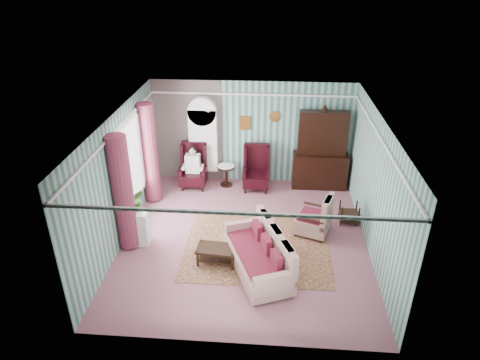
# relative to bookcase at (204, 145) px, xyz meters

# --- Properties ---
(floor) EXTENTS (6.00, 6.00, 0.00)m
(floor) POSITION_rel_bookcase_xyz_m (1.35, -2.84, -1.12)
(floor) COLOR #985865
(floor) RESTS_ON ground
(room_shell) EXTENTS (5.53, 6.02, 2.91)m
(room_shell) POSITION_rel_bookcase_xyz_m (0.73, -2.66, 0.89)
(room_shell) COLOR #3D6F6B
(room_shell) RESTS_ON ground
(bookcase) EXTENTS (0.80, 0.28, 2.24)m
(bookcase) POSITION_rel_bookcase_xyz_m (0.00, 0.00, 0.00)
(bookcase) COLOR white
(bookcase) RESTS_ON floor
(dresser_hutch) EXTENTS (1.50, 0.56, 2.36)m
(dresser_hutch) POSITION_rel_bookcase_xyz_m (3.25, -0.12, 0.06)
(dresser_hutch) COLOR black
(dresser_hutch) RESTS_ON floor
(wingback_left) EXTENTS (0.76, 0.80, 1.25)m
(wingback_left) POSITION_rel_bookcase_xyz_m (-0.25, -0.39, -0.50)
(wingback_left) COLOR black
(wingback_left) RESTS_ON floor
(wingback_right) EXTENTS (0.76, 0.80, 1.25)m
(wingback_right) POSITION_rel_bookcase_xyz_m (1.50, -0.39, -0.50)
(wingback_right) COLOR black
(wingback_right) RESTS_ON floor
(seated_woman) EXTENTS (0.44, 0.40, 1.18)m
(seated_woman) POSITION_rel_bookcase_xyz_m (-0.25, -0.39, -0.53)
(seated_woman) COLOR white
(seated_woman) RESTS_ON floor
(round_side_table) EXTENTS (0.50, 0.50, 0.60)m
(round_side_table) POSITION_rel_bookcase_xyz_m (0.65, -0.24, -0.82)
(round_side_table) COLOR black
(round_side_table) RESTS_ON floor
(nest_table) EXTENTS (0.45, 0.38, 0.54)m
(nest_table) POSITION_rel_bookcase_xyz_m (3.82, -1.94, -0.85)
(nest_table) COLOR black
(nest_table) RESTS_ON floor
(plant_stand) EXTENTS (0.55, 0.35, 0.80)m
(plant_stand) POSITION_rel_bookcase_xyz_m (-1.05, -3.14, -0.72)
(plant_stand) COLOR silver
(plant_stand) RESTS_ON floor
(rug) EXTENTS (3.20, 2.60, 0.01)m
(rug) POSITION_rel_bookcase_xyz_m (1.65, -3.14, -1.11)
(rug) COLOR #4A181C
(rug) RESTS_ON floor
(sofa) EXTENTS (1.78, 2.28, 1.14)m
(sofa) POSITION_rel_bookcase_xyz_m (1.69, -3.98, -0.55)
(sofa) COLOR beige
(sofa) RESTS_ON floor
(floral_armchair) EXTENTS (0.96, 1.01, 0.90)m
(floral_armchair) POSITION_rel_bookcase_xyz_m (2.91, -2.45, -0.67)
(floral_armchair) COLOR #BAAE90
(floral_armchair) RESTS_ON floor
(coffee_table) EXTENTS (0.87, 0.54, 0.38)m
(coffee_table) POSITION_rel_bookcase_xyz_m (0.82, -3.73, -0.93)
(coffee_table) COLOR black
(coffee_table) RESTS_ON floor
(potted_plant_a) EXTENTS (0.41, 0.37, 0.41)m
(potted_plant_a) POSITION_rel_bookcase_xyz_m (-1.15, -3.25, -0.12)
(potted_plant_a) COLOR #255A1C
(potted_plant_a) RESTS_ON plant_stand
(potted_plant_b) EXTENTS (0.35, 0.32, 0.51)m
(potted_plant_b) POSITION_rel_bookcase_xyz_m (-1.00, -3.04, -0.07)
(potted_plant_b) COLOR #1D5B1C
(potted_plant_b) RESTS_ON plant_stand
(potted_plant_c) EXTENTS (0.29, 0.29, 0.43)m
(potted_plant_c) POSITION_rel_bookcase_xyz_m (-1.11, -3.11, -0.11)
(potted_plant_c) COLOR #214E18
(potted_plant_c) RESTS_ON plant_stand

